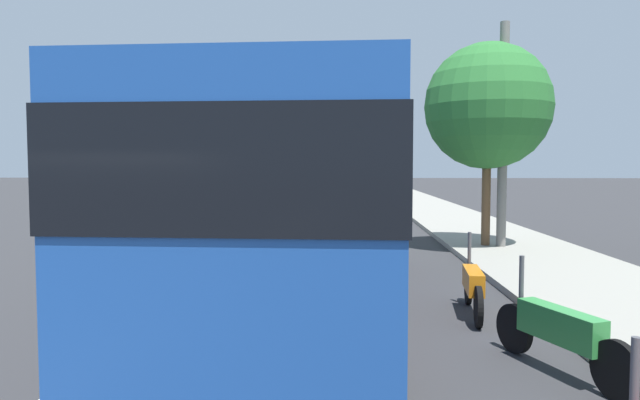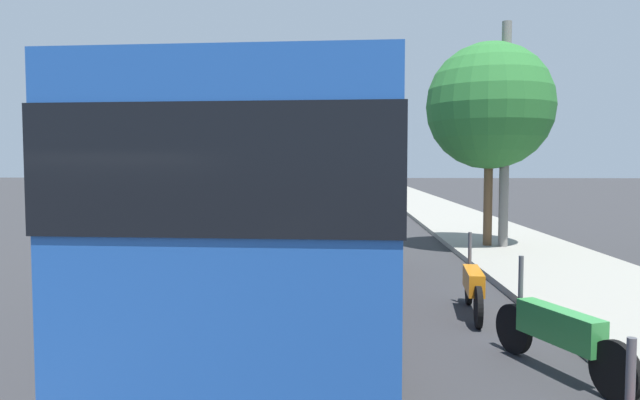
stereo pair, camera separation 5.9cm
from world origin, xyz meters
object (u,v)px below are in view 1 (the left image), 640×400
(coach_bus, at_px, (305,199))
(motorcycle_nearest_curb, at_px, (473,286))
(car_oncoming, at_px, (339,185))
(roadside_tree_mid_block, at_px, (488,106))
(car_behind_bus, at_px, (344,194))
(car_side_street, at_px, (260,191))
(motorcycle_angled, at_px, (559,333))
(utility_pole, at_px, (503,138))
(car_far_distant, at_px, (232,200))

(coach_bus, distance_m, motorcycle_nearest_curb, 3.01)
(coach_bus, height_order, motorcycle_nearest_curb, coach_bus)
(car_oncoming, xyz_separation_m, roadside_tree_mid_block, (-34.67, -4.39, 3.34))
(car_behind_bus, height_order, roadside_tree_mid_block, roadside_tree_mid_block)
(motorcycle_nearest_curb, bearing_deg, car_side_street, 21.39)
(car_oncoming, bearing_deg, car_behind_bus, 179.53)
(motorcycle_angled, relative_size, utility_pole, 0.33)
(coach_bus, bearing_deg, car_behind_bus, 0.73)
(car_behind_bus, height_order, utility_pole, utility_pole)
(motorcycle_nearest_curb, bearing_deg, roadside_tree_mid_block, -8.94)
(car_behind_bus, distance_m, car_side_street, 6.54)
(motorcycle_nearest_curb, xyz_separation_m, roadside_tree_mid_block, (7.06, -1.94, 3.56))
(car_far_distant, relative_size, car_side_street, 1.00)
(car_oncoming, bearing_deg, coach_bus, 177.63)
(coach_bus, height_order, roadside_tree_mid_block, roadside_tree_mid_block)
(coach_bus, relative_size, utility_pole, 1.75)
(car_side_street, relative_size, roadside_tree_mid_block, 0.78)
(car_behind_bus, relative_size, car_oncoming, 1.05)
(car_far_distant, bearing_deg, car_side_street, -178.51)
(car_far_distant, xyz_separation_m, car_side_street, (10.10, 0.11, 0.03))
(motorcycle_angled, bearing_deg, utility_pole, -33.20)
(motorcycle_angled, bearing_deg, roadside_tree_mid_block, -30.80)
(motorcycle_nearest_curb, bearing_deg, car_oncoming, 9.79)
(motorcycle_nearest_curb, bearing_deg, car_far_distant, 28.60)
(motorcycle_angled, xyz_separation_m, car_oncoming, (44.31, 2.84, 0.20))
(car_side_street, distance_m, utility_pole, 23.99)
(car_side_street, distance_m, roadside_tree_mid_block, 23.74)
(coach_bus, distance_m, roadside_tree_mid_block, 8.67)
(car_side_street, bearing_deg, car_behind_bus, 61.55)
(car_far_distant, relative_size, car_oncoming, 1.05)
(car_far_distant, distance_m, car_oncoming, 23.84)
(car_behind_bus, xyz_separation_m, utility_pole, (-18.37, -4.31, 2.45))
(motorcycle_angled, distance_m, motorcycle_nearest_curb, 2.60)
(car_oncoming, xyz_separation_m, utility_pole, (-34.89, -4.77, 2.46))
(utility_pole, bearing_deg, coach_bus, 143.61)
(roadside_tree_mid_block, distance_m, utility_pole, 0.98)
(coach_bus, relative_size, motorcycle_angled, 5.30)
(car_far_distant, bearing_deg, motorcycle_nearest_curb, 23.03)
(car_side_street, xyz_separation_m, roadside_tree_mid_block, (-21.48, -9.57, 3.30))
(motorcycle_nearest_curb, distance_m, car_far_distant, 19.91)
(motorcycle_angled, relative_size, car_far_distant, 0.46)
(car_side_street, xyz_separation_m, utility_pole, (-21.70, -9.94, 2.42))
(coach_bus, bearing_deg, car_side_street, 12.14)
(motorcycle_nearest_curb, height_order, car_far_distant, car_far_distant)
(motorcycle_nearest_curb, relative_size, car_behind_bus, 0.45)
(roadside_tree_mid_block, height_order, utility_pole, utility_pole)
(coach_bus, xyz_separation_m, utility_pole, (6.78, -5.00, 1.31))
(motorcycle_angled, xyz_separation_m, utility_pole, (9.42, -1.92, 2.66))
(motorcycle_angled, xyz_separation_m, car_side_street, (31.11, 8.02, 0.25))
(utility_pole, bearing_deg, motorcycle_angled, 168.46)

